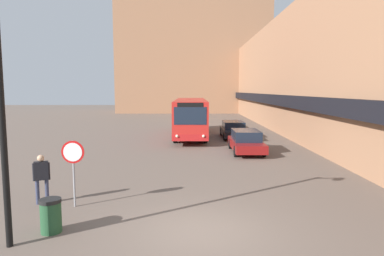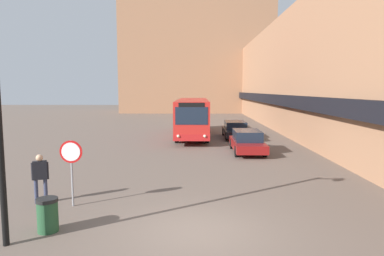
# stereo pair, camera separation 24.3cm
# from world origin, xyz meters

# --- Properties ---
(ground_plane) EXTENTS (160.00, 160.00, 0.00)m
(ground_plane) POSITION_xyz_m (0.00, 0.00, 0.00)
(ground_plane) COLOR #66564C
(building_row_right) EXTENTS (5.50, 60.00, 10.60)m
(building_row_right) POSITION_xyz_m (9.98, 24.00, 5.28)
(building_row_right) COLOR #996B4C
(building_row_right) RESTS_ON ground_plane
(building_backdrop_far) EXTENTS (26.00, 8.00, 19.73)m
(building_backdrop_far) POSITION_xyz_m (0.00, 51.58, 9.86)
(building_backdrop_far) COLOR #996B4C
(building_backdrop_far) RESTS_ON ground_plane
(city_bus) EXTENTS (2.54, 11.82, 3.11)m
(city_bus) POSITION_xyz_m (-0.32, 19.67, 1.70)
(city_bus) COLOR red
(city_bus) RESTS_ON ground_plane
(parked_car_front) EXTENTS (1.86, 4.58, 1.40)m
(parked_car_front) POSITION_xyz_m (3.20, 12.18, 0.71)
(parked_car_front) COLOR maroon
(parked_car_front) RESTS_ON ground_plane
(parked_car_middle) EXTENTS (1.90, 4.81, 1.35)m
(parked_car_middle) POSITION_xyz_m (3.20, 18.85, 0.68)
(parked_car_middle) COLOR black
(parked_car_middle) RESTS_ON ground_plane
(stop_sign) EXTENTS (0.76, 0.08, 2.25)m
(stop_sign) POSITION_xyz_m (-4.17, 2.07, 1.63)
(stop_sign) COLOR gray
(stop_sign) RESTS_ON ground_plane
(street_lamp) EXTENTS (1.46, 0.36, 6.64)m
(street_lamp) POSITION_xyz_m (-4.53, -0.88, 4.09)
(street_lamp) COLOR black
(street_lamp) RESTS_ON ground_plane
(pedestrian) EXTENTS (0.53, 0.37, 1.72)m
(pedestrian) POSITION_xyz_m (-5.39, 2.38, 1.03)
(pedestrian) COLOR #333851
(pedestrian) RESTS_ON ground_plane
(trash_bin) EXTENTS (0.59, 0.59, 0.95)m
(trash_bin) POSITION_xyz_m (-4.10, -0.02, 0.48)
(trash_bin) COLOR #234C2D
(trash_bin) RESTS_ON ground_plane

